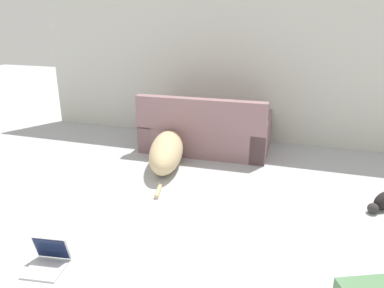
% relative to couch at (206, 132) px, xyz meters
% --- Properties ---
extents(wall_back, '(6.67, 0.06, 2.79)m').
position_rel_couch_xyz_m(wall_back, '(0.47, 0.64, 1.14)').
color(wall_back, beige).
rests_on(wall_back, ground_plane).
extents(couch, '(1.77, 0.96, 0.82)m').
position_rel_couch_xyz_m(couch, '(0.00, 0.00, 0.00)').
color(couch, gray).
rests_on(couch, ground_plane).
extents(dog, '(0.67, 1.63, 0.42)m').
position_rel_couch_xyz_m(dog, '(-0.31, -0.73, -0.05)').
color(dog, tan).
rests_on(dog, ground_plane).
extents(cat, '(0.38, 0.43, 0.18)m').
position_rel_couch_xyz_m(cat, '(2.17, -1.11, -0.17)').
color(cat, black).
rests_on(cat, ground_plane).
extents(laptop_open, '(0.32, 0.33, 0.23)m').
position_rel_couch_xyz_m(laptop_open, '(-0.46, -2.88, -0.18)').
color(laptop_open, '#B7B7BC').
rests_on(laptop_open, ground_plane).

